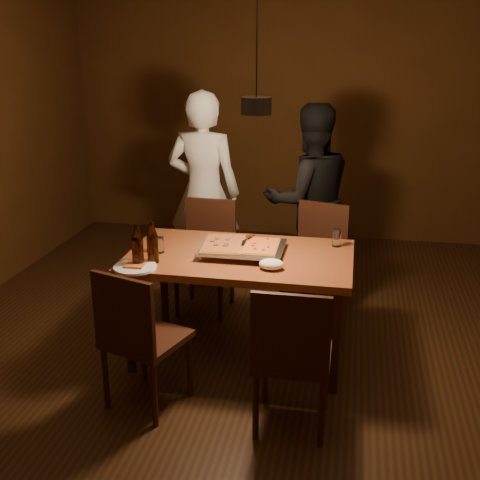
% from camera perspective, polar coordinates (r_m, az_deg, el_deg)
% --- Properties ---
extents(room_shell, '(6.00, 6.00, 6.00)m').
position_cam_1_polar(room_shell, '(3.67, 1.50, 7.17)').
color(room_shell, '#3B1F10').
rests_on(room_shell, ground).
extents(dining_table, '(1.50, 0.90, 0.75)m').
position_cam_1_polar(dining_table, '(4.06, 0.00, -2.32)').
color(dining_table, '#964B26').
rests_on(dining_table, floor).
extents(chair_far_left, '(0.44, 0.44, 0.49)m').
position_cam_1_polar(chair_far_left, '(4.88, -3.10, -0.45)').
color(chair_far_left, '#38190F').
rests_on(chair_far_left, floor).
extents(chair_far_right, '(0.53, 0.53, 0.49)m').
position_cam_1_polar(chair_far_right, '(4.80, 7.37, -0.90)').
color(chair_far_right, '#38190F').
rests_on(chair_far_right, floor).
extents(chair_near_left, '(0.53, 0.53, 0.49)m').
position_cam_1_polar(chair_near_left, '(3.55, -9.78, -8.27)').
color(chair_near_left, '#38190F').
rests_on(chair_near_left, floor).
extents(chair_near_right, '(0.42, 0.42, 0.49)m').
position_cam_1_polar(chair_near_right, '(3.32, 4.93, -10.11)').
color(chair_near_right, '#38190F').
rests_on(chair_near_right, floor).
extents(pizza_tray, '(0.56, 0.46, 0.05)m').
position_cam_1_polar(pizza_tray, '(4.04, 0.25, -0.96)').
color(pizza_tray, silver).
rests_on(pizza_tray, dining_table).
extents(pizza_meat, '(0.29, 0.43, 0.02)m').
position_cam_1_polar(pizza_meat, '(4.06, -1.57, -0.35)').
color(pizza_meat, maroon).
rests_on(pizza_meat, pizza_tray).
extents(pizza_cheese, '(0.24, 0.37, 0.02)m').
position_cam_1_polar(pizza_cheese, '(4.02, 1.97, -0.59)').
color(pizza_cheese, gold).
rests_on(pizza_cheese, pizza_tray).
extents(spatula, '(0.14, 0.25, 0.04)m').
position_cam_1_polar(spatula, '(4.06, 0.31, -0.30)').
color(spatula, silver).
rests_on(spatula, pizza_tray).
extents(beer_bottle_a, '(0.07, 0.07, 0.28)m').
position_cam_1_polar(beer_bottle_a, '(3.83, -9.70, -0.51)').
color(beer_bottle_a, black).
rests_on(beer_bottle_a, dining_table).
extents(beer_bottle_b, '(0.07, 0.07, 0.28)m').
position_cam_1_polar(beer_bottle_b, '(3.88, -8.31, -0.19)').
color(beer_bottle_b, black).
rests_on(beer_bottle_b, dining_table).
extents(water_glass_left, '(0.07, 0.07, 0.11)m').
position_cam_1_polar(water_glass_left, '(4.09, -7.68, -0.47)').
color(water_glass_left, silver).
rests_on(water_glass_left, dining_table).
extents(water_glass_right, '(0.06, 0.06, 0.13)m').
position_cam_1_polar(water_glass_right, '(4.22, 9.15, 0.22)').
color(water_glass_right, silver).
rests_on(water_glass_right, dining_table).
extents(plate_slice, '(0.27, 0.27, 0.03)m').
position_cam_1_polar(plate_slice, '(3.84, -9.92, -2.54)').
color(plate_slice, white).
rests_on(plate_slice, dining_table).
extents(napkin, '(0.16, 0.12, 0.07)m').
position_cam_1_polar(napkin, '(3.77, 2.99, -2.31)').
color(napkin, white).
rests_on(napkin, dining_table).
extents(diner_white, '(0.65, 0.44, 1.73)m').
position_cam_1_polar(diner_white, '(5.20, -3.45, 4.53)').
color(diner_white, silver).
rests_on(diner_white, floor).
extents(diner_dark, '(0.97, 0.88, 1.63)m').
position_cam_1_polar(diner_dark, '(5.15, 6.61, 3.74)').
color(diner_dark, black).
rests_on(diner_dark, floor).
extents(pendant_lamp, '(0.18, 0.18, 1.10)m').
position_cam_1_polar(pendant_lamp, '(3.62, 1.55, 12.78)').
color(pendant_lamp, black).
rests_on(pendant_lamp, ceiling).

